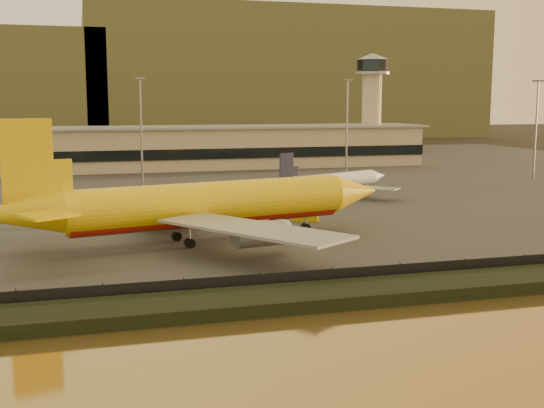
{
  "coord_description": "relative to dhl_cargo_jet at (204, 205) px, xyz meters",
  "views": [
    {
      "loc": [
        -23.47,
        -79.89,
        20.21
      ],
      "look_at": [
        2.29,
        12.0,
        5.8
      ],
      "focal_mm": 45.0,
      "sensor_mm": 36.0,
      "label": 1
    }
  ],
  "objects": [
    {
      "name": "apron_light_masts",
      "position": [
        21.97,
        59.9,
        10.15
      ],
      "size": [
        152.2,
        12.2,
        25.4
      ],
      "color": "slate",
      "rests_on": "tarmac"
    },
    {
      "name": "distant_hills",
      "position": [
        -13.77,
        324.9,
        25.84
      ],
      "size": [
        470.0,
        160.0,
        70.0
      ],
      "color": "olive",
      "rests_on": "ground"
    },
    {
      "name": "tarmac",
      "position": [
        6.97,
        79.9,
        -5.45
      ],
      "size": [
        320.0,
        220.0,
        0.2
      ],
      "primitive_type": "cube",
      "color": "#2D2D2D",
      "rests_on": "ground"
    },
    {
      "name": "gse_vehicle_yellow",
      "position": [
        19.54,
        12.86,
        -4.34
      ],
      "size": [
        4.9,
        3.65,
        2.01
      ],
      "primitive_type": "cube",
      "rotation": [
        0.0,
        0.0,
        -0.42
      ],
      "color": "#E1B50B",
      "rests_on": "tarmac"
    },
    {
      "name": "control_tower",
      "position": [
        76.97,
        115.9,
        16.11
      ],
      "size": [
        11.2,
        11.2,
        35.5
      ],
      "color": "tan",
      "rests_on": "tarmac"
    },
    {
      "name": "perimeter_fence",
      "position": [
        6.97,
        -28.1,
        -4.25
      ],
      "size": [
        300.0,
        0.05,
        2.2
      ],
      "primitive_type": "cube",
      "color": "black",
      "rests_on": "tarmac"
    },
    {
      "name": "dhl_cargo_jet",
      "position": [
        0.0,
        0.0,
        0.0
      ],
      "size": [
        59.66,
        57.5,
        17.91
      ],
      "rotation": [
        0.0,
        0.0,
        0.21
      ],
      "color": "#E1B50B",
      "rests_on": "tarmac"
    },
    {
      "name": "gse_vehicle_white",
      "position": [
        -18.55,
        18.58,
        -4.43
      ],
      "size": [
        4.48,
        3.3,
        1.84
      ],
      "primitive_type": "cube",
      "rotation": [
        0.0,
        0.0,
        0.41
      ],
      "color": "silver",
      "rests_on": "tarmac"
    },
    {
      "name": "ground",
      "position": [
        6.97,
        -15.1,
        -5.55
      ],
      "size": [
        900.0,
        900.0,
        0.0
      ],
      "primitive_type": "plane",
      "color": "black",
      "rests_on": "ground"
    },
    {
      "name": "white_narrowbody_jet",
      "position": [
        35.45,
        41.88,
        -2.46
      ],
      "size": [
        31.9,
        30.16,
        9.69
      ],
      "rotation": [
        0.0,
        0.0,
        0.43
      ],
      "color": "silver",
      "rests_on": "tarmac"
    },
    {
      "name": "embankment",
      "position": [
        6.97,
        -32.1,
        -4.85
      ],
      "size": [
        320.0,
        7.0,
        1.4
      ],
      "primitive_type": "cube",
      "color": "black",
      "rests_on": "ground"
    },
    {
      "name": "terminal_building",
      "position": [
        -7.55,
        110.45,
        0.7
      ],
      "size": [
        202.0,
        25.0,
        12.6
      ],
      "color": "tan",
      "rests_on": "tarmac"
    }
  ]
}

